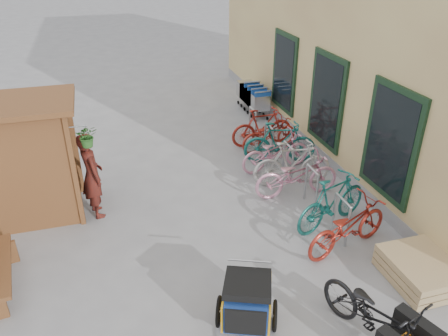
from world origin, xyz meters
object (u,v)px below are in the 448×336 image
object	(u,v)px
bike_3	(292,164)
bike_7	(262,127)
shopping_carts	(253,95)
pallet_stack	(421,270)
bike_5	(280,143)
bike_6	(269,134)
bike_0	(348,226)
child_trailer	(247,300)
person_kiosk	(92,175)
cargo_bike	(379,319)
kiosk	(17,146)
bike_1	(332,201)
bike_4	(276,152)
bike_2	(297,175)

from	to	relation	value
bike_3	bike_7	world-z (taller)	bike_3
shopping_carts	pallet_stack	bearing A→B (deg)	-90.00
bike_5	bike_6	distance (m)	0.78
shopping_carts	bike_0	bearing A→B (deg)	-95.98
child_trailer	person_kiosk	distance (m)	4.13
cargo_bike	bike_7	distance (m)	6.67
kiosk	cargo_bike	world-z (taller)	kiosk
shopping_carts	bike_1	bearing A→B (deg)	-95.88
bike_1	bike_3	distance (m)	1.68
pallet_stack	cargo_bike	xyz separation A→B (m)	(-1.44, -0.91, 0.28)
bike_5	bike_4	bearing A→B (deg)	158.38
child_trailer	bike_0	xyz separation A→B (m)	(2.29, 1.17, 0.01)
pallet_stack	bike_1	size ratio (longest dim) A/B	0.66
shopping_carts	bike_4	distance (m)	3.94
bike_4	bike_6	xyz separation A→B (m)	(0.27, 1.11, -0.03)
shopping_carts	bike_1	xyz separation A→B (m)	(-0.65, -6.33, -0.02)
pallet_stack	bike_4	xyz separation A→B (m)	(-0.80, 4.30, 0.26)
person_kiosk	bike_1	world-z (taller)	person_kiosk
shopping_carts	kiosk	bearing A→B (deg)	-145.67
bike_7	bike_3	bearing A→B (deg)	174.93
kiosk	bike_7	distance (m)	6.05
child_trailer	bike_3	size ratio (longest dim) A/B	0.83
bike_1	bike_3	bearing A→B (deg)	-16.51
kiosk	bike_6	bearing A→B (deg)	14.91
bike_1	shopping_carts	bearing A→B (deg)	-25.06
bike_0	bike_5	xyz separation A→B (m)	(0.18, 3.53, 0.05)
bike_6	bike_7	size ratio (longest dim) A/B	0.97
bike_1	bike_0	bearing A→B (deg)	153.99
cargo_bike	pallet_stack	bearing A→B (deg)	14.28
bike_0	kiosk	bearing A→B (deg)	47.06
bike_0	bike_5	world-z (taller)	bike_5
bike_0	bike_2	xyz separation A→B (m)	(-0.08, 1.96, 0.00)
shopping_carts	person_kiosk	bearing A→B (deg)	-137.32
shopping_carts	bike_7	distance (m)	2.52
bike_3	pallet_stack	bearing A→B (deg)	-160.07
bike_3	bike_5	size ratio (longest dim) A/B	1.00
bike_0	bike_7	distance (m)	4.62
kiosk	bike_3	xyz separation A→B (m)	(5.55, -0.37, -1.02)
pallet_stack	bike_0	distance (m)	1.35
child_trailer	shopping_carts	bearing A→B (deg)	92.04
kiosk	bike_3	bearing A→B (deg)	-3.77
shopping_carts	bike_7	size ratio (longest dim) A/B	1.06
cargo_bike	bike_5	size ratio (longest dim) A/B	1.10
kiosk	bike_4	distance (m)	5.60
bike_0	person_kiosk	bearing A→B (deg)	43.95
shopping_carts	bike_7	world-z (taller)	bike_7
bike_5	bike_0	bearing A→B (deg)	-168.58
bike_6	bike_2	bearing A→B (deg)	159.50
person_kiosk	bike_6	world-z (taller)	person_kiosk
cargo_bike	bike_4	world-z (taller)	cargo_bike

